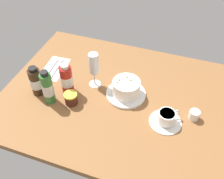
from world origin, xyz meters
TOP-DOWN VIEW (x-y plane):
  - ground_plane at (0.00, 0.00)cm, footprint 110.00×84.00cm
  - porridge_bowl at (-3.67, -2.01)cm, footprint 19.17×19.17cm
  - cutlery_setting at (38.62, -7.78)cm, footprint 12.23×20.03cm
  - coffee_cup at (-24.96, 8.21)cm, footprint 14.24×14.24cm
  - creamer_jug at (-36.05, 1.86)cm, footprint 5.48×4.53cm
  - wine_glass at (13.32, -4.18)cm, footprint 6.06×6.06cm
  - jam_jar at (18.86, 11.41)cm, footprint 6.23×6.23cm
  - sauce_bottle_brown at (36.91, 10.43)cm, footprint 5.83×5.83cm
  - sauce_bottle_red at (23.83, 4.56)cm, footprint 5.89×5.89cm
  - sauce_bottle_green at (28.84, 13.35)cm, footprint 5.24×5.24cm

SIDE VIEW (x-z plane):
  - ground_plane at x=0.00cm, z-range -3.00..0.00cm
  - cutlery_setting at x=38.62cm, z-range -0.19..0.71cm
  - creamer_jug at x=-36.05cm, z-range -0.23..4.83cm
  - coffee_cup at x=-24.96cm, z-range -0.42..5.79cm
  - jam_jar at x=18.86cm, z-range 0.03..5.90cm
  - porridge_bowl at x=-3.67cm, z-range -0.37..8.81cm
  - sauce_bottle_brown at x=36.91cm, z-range -0.63..14.96cm
  - sauce_bottle_red at x=23.83cm, z-range -0.65..15.60cm
  - sauce_bottle_green at x=28.84cm, z-range -0.72..17.27cm
  - wine_glass at x=13.32cm, z-range 2.92..21.51cm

